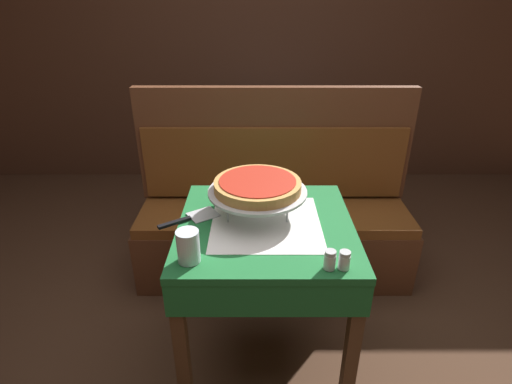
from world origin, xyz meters
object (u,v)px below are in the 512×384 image
dining_table_rear (273,126)px  pizza_pan_stand (256,192)px  pepper_shaker (343,260)px  dining_table_front (264,245)px  salt_shaker (328,260)px  water_glass_near (187,246)px  deep_dish_pizza (256,185)px  pizza_server (190,218)px  condiment_caddy (289,109)px  booth_bench (272,224)px

dining_table_rear → pizza_pan_stand: bearing=-95.2°
dining_table_rear → pepper_shaker: (0.14, -1.96, 0.14)m
dining_table_front → salt_shaker: bearing=-55.1°
dining_table_front → water_glass_near: water_glass_near is taller
dining_table_rear → salt_shaker: size_ratio=11.04×
deep_dish_pizza → pizza_server: deep_dish_pizza is taller
dining_table_front → condiment_caddy: bearing=82.2°
pizza_pan_stand → pizza_server: bearing=-170.9°
booth_bench → water_glass_near: size_ratio=13.68×
deep_dish_pizza → condiment_caddy: (0.26, 1.56, -0.10)m
booth_bench → pepper_shaker: 1.12m
water_glass_near → dining_table_rear: bearing=78.7°
pepper_shaker → dining_table_front: bearing=130.7°
dining_table_front → pizza_server: 0.33m
booth_bench → water_glass_near: (-0.34, -0.95, 0.49)m
pizza_pan_stand → pizza_server: size_ratio=1.66×
deep_dish_pizza → water_glass_near: size_ratio=3.02×
pizza_pan_stand → condiment_caddy: bearing=80.6°
pepper_shaker → salt_shaker: bearing=180.0°
dining_table_rear → salt_shaker: bearing=-87.2°
booth_bench → water_glass_near: booth_bench is taller
booth_bench → dining_table_front: bearing=-95.6°
booth_bench → pizza_pan_stand: 0.83m
dining_table_rear → deep_dish_pizza: 1.61m
booth_bench → salt_shaker: booth_bench is taller
dining_table_front → salt_shaker: salt_shaker is taller
salt_shaker → pepper_shaker: (0.05, 0.00, -0.00)m
booth_bench → deep_dish_pizza: (-0.10, -0.62, 0.56)m
deep_dish_pizza → dining_table_front: bearing=-66.1°
water_glass_near → condiment_caddy: (0.50, 1.89, -0.03)m
booth_bench → pizza_server: (-0.37, -0.67, 0.43)m
deep_dish_pizza → pepper_shaker: bearing=-52.2°
pizza_server → condiment_caddy: bearing=71.7°
condiment_caddy → dining_table_rear: bearing=166.5°
pizza_server → dining_table_rear: bearing=75.6°
dining_table_rear → water_glass_near: size_ratio=6.49×
dining_table_front → booth_bench: (0.07, 0.70, -0.32)m
dining_table_front → salt_shaker: (0.21, -0.30, 0.14)m
pizza_pan_stand → pepper_shaker: bearing=-52.2°
pizza_pan_stand → pepper_shaker: size_ratio=6.10×
water_glass_near → condiment_caddy: 1.95m
deep_dish_pizza → water_glass_near: (-0.24, -0.33, -0.07)m
dining_table_rear → pizza_pan_stand: size_ratio=1.88×
pepper_shaker → condiment_caddy: bearing=90.9°
deep_dish_pizza → pizza_server: (-0.27, -0.04, -0.13)m
booth_bench → deep_dish_pizza: size_ratio=4.53×
booth_bench → pizza_pan_stand: (-0.10, -0.62, 0.53)m
dining_table_rear → booth_bench: booth_bench is taller
pizza_server → booth_bench: bearing=60.7°
dining_table_rear → pepper_shaker: bearing=-85.8°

